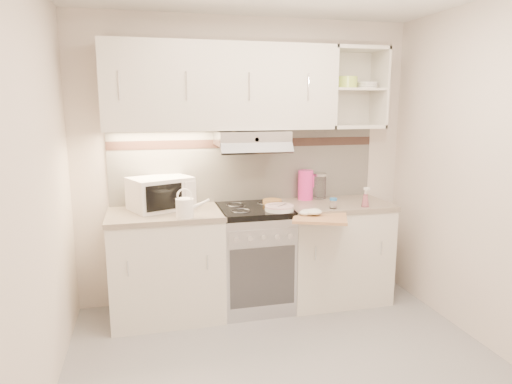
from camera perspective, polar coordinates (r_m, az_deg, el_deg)
ground at (r=3.25m, az=4.72°, el=-21.92°), size 3.00×3.00×0.00m
room_shell at (r=3.08m, az=3.06°, el=8.39°), size 3.04×2.84×2.52m
base_cabinet_left at (r=3.92m, az=-11.08°, el=-9.15°), size 0.90×0.60×0.86m
worktop_left at (r=3.79m, az=-11.33°, el=-2.74°), size 0.92×0.62×0.04m
base_cabinet_right at (r=4.25m, az=9.74°, el=-7.50°), size 0.90×0.60×0.86m
worktop_right at (r=4.13m, az=9.94°, el=-1.56°), size 0.92×0.62×0.04m
electric_range at (r=4.01m, az=-0.23°, el=-8.15°), size 0.60×0.60×0.90m
microwave at (r=3.87m, az=-11.85°, el=-0.15°), size 0.57×0.51×0.27m
watering_can at (r=3.56m, az=-8.76°, el=-1.86°), size 0.27×0.14×0.23m
plate_stack at (r=3.76m, az=2.94°, el=-2.00°), size 0.24×0.24×0.05m
bread_loaf at (r=3.99m, az=2.04°, el=-1.23°), size 0.17×0.17×0.04m
pink_pitcher at (r=4.19m, az=6.23°, el=0.90°), size 0.14×0.14×0.27m
glass_jar at (r=4.25m, az=7.97°, el=0.76°), size 0.12×0.12×0.23m
spice_jar at (r=3.87m, az=9.64°, el=-1.39°), size 0.06×0.06×0.09m
spray_bottle at (r=3.99m, az=13.53°, el=-0.81°), size 0.07×0.07×0.18m
cutting_board at (r=3.68m, az=8.01°, el=-3.19°), size 0.53×0.51×0.02m
dish_towel at (r=3.70m, az=7.22°, el=-2.40°), size 0.27×0.24×0.06m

